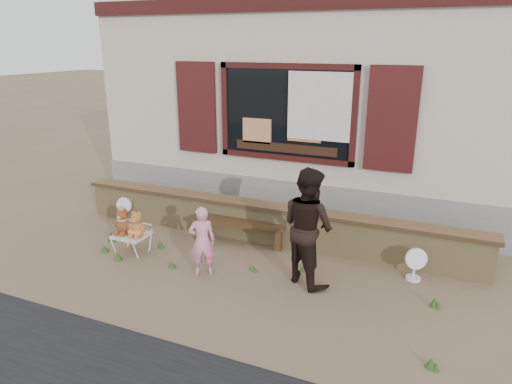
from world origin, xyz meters
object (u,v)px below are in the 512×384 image
at_px(child, 202,241).
at_px(teddy_bear_right, 137,223).
at_px(folding_chair, 131,236).
at_px(teddy_bear_left, 123,220).
at_px(bench, 239,227).
at_px(adult, 308,226).

bearing_deg(child, teddy_bear_right, -38.60).
relative_size(folding_chair, child, 0.49).
bearing_deg(teddy_bear_left, bench, 32.34).
relative_size(child, adult, 0.63).
xyz_separation_m(child, adult, (1.45, 0.40, 0.31)).
xyz_separation_m(bench, child, (-0.03, -1.18, 0.22)).
xyz_separation_m(bench, teddy_bear_left, (-1.58, -0.99, 0.23)).
relative_size(folding_chair, teddy_bear_right, 1.22).
xyz_separation_m(folding_chair, child, (1.42, -0.19, 0.24)).
height_order(bench, child, child).
xyz_separation_m(bench, adult, (1.42, -0.79, 0.54)).
distance_m(teddy_bear_right, child, 1.29).
height_order(teddy_bear_left, child, child).
relative_size(bench, child, 1.55).
distance_m(folding_chair, teddy_bear_left, 0.28).
distance_m(child, adult, 1.53).
height_order(bench, adult, adult).
relative_size(bench, teddy_bear_left, 3.72).
bearing_deg(child, adult, 165.19).
height_order(teddy_bear_left, teddy_bear_right, teddy_bear_left).
height_order(folding_chair, teddy_bear_right, teddy_bear_right).
relative_size(folding_chair, teddy_bear_left, 1.17).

